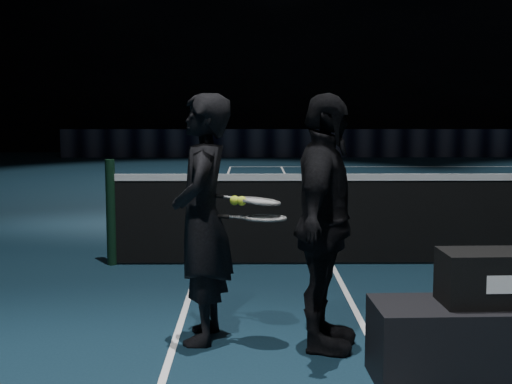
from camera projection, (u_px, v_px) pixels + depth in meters
wall_back at (392, 9)px, 24.75m from camera, size 30.00×0.00×30.00m
net_post_left at (111, 213)px, 7.36m from camera, size 0.10×0.10×1.10m
sponsor_backdrop at (404, 143)px, 22.82m from camera, size 22.00×0.15×0.90m
player_bench at (505, 342)px, 4.28m from camera, size 1.61×0.58×0.48m
racket_bag at (508, 277)px, 4.23m from camera, size 0.81×0.36×0.32m
player_a at (202, 219)px, 4.95m from camera, size 0.45×0.66×1.73m
player_b at (324, 223)px, 4.76m from camera, size 0.66×1.09×1.73m
racket_lower at (266, 218)px, 4.85m from camera, size 0.71×0.37×0.03m
racket_upper at (260, 201)px, 4.88m from camera, size 0.71×0.32×0.10m
tennis_balls at (238, 198)px, 4.88m from camera, size 0.12×0.10×0.12m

